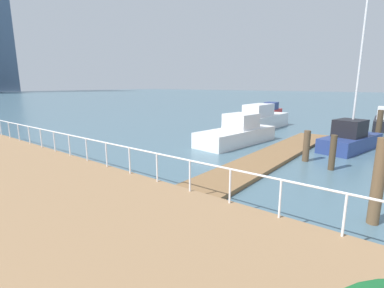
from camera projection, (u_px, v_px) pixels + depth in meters
name	position (u px, v px, depth m)	size (l,w,h in m)	color
ground_plane	(88.00, 144.00, 18.56)	(300.00, 300.00, 0.00)	#476675
floating_dock	(274.00, 155.00, 15.19)	(15.62, 2.00, 0.18)	olive
boardwalk_railing	(157.00, 160.00, 10.04)	(0.06, 30.33, 1.08)	white
dock_piling_0	(378.00, 182.00, 7.72)	(0.32, 0.32, 2.47)	brown
dock_piling_1	(306.00, 146.00, 14.26)	(0.33, 0.33, 1.59)	brown
dock_piling_2	(333.00, 153.00, 12.79)	(0.28, 0.28, 1.63)	#473826
dock_piling_4	(379.00, 127.00, 18.71)	(0.35, 0.35, 2.20)	#473826
moored_boat_2	(237.00, 133.00, 18.61)	(6.41, 2.90, 1.95)	white
moored_boat_3	(262.00, 119.00, 24.73)	(7.09, 2.02, 2.19)	white
moored_boat_4	(350.00, 138.00, 16.80)	(5.31, 2.82, 8.56)	navy
moored_boat_5	(269.00, 113.00, 31.84)	(6.11, 2.34, 1.83)	red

